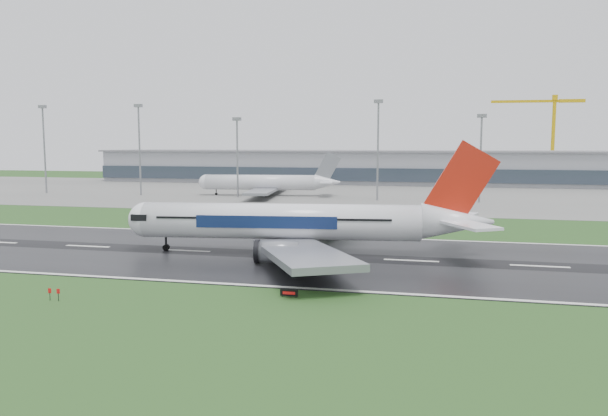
# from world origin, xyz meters

# --- Properties ---
(ground) EXTENTS (520.00, 520.00, 0.00)m
(ground) POSITION_xyz_m (0.00, 0.00, 0.00)
(ground) COLOR #204619
(ground) RESTS_ON ground
(runway) EXTENTS (400.00, 45.00, 0.10)m
(runway) POSITION_xyz_m (0.00, 0.00, 0.05)
(runway) COLOR black
(runway) RESTS_ON ground
(apron) EXTENTS (400.00, 130.00, 0.08)m
(apron) POSITION_xyz_m (0.00, 125.00, 0.04)
(apron) COLOR slate
(apron) RESTS_ON ground
(terminal) EXTENTS (240.00, 36.00, 15.00)m
(terminal) POSITION_xyz_m (0.00, 185.00, 7.50)
(terminal) COLOR gray
(terminal) RESTS_ON ground
(main_airliner) EXTENTS (71.15, 68.50, 18.93)m
(main_airliner) POSITION_xyz_m (21.61, 2.44, 9.57)
(main_airliner) COLOR white
(main_airliner) RESTS_ON runway
(parked_airliner) EXTENTS (58.78, 55.53, 15.67)m
(parked_airliner) POSITION_xyz_m (-17.09, 108.36, 7.92)
(parked_airliner) COLOR silver
(parked_airliner) RESTS_ON apron
(tower_crane) EXTENTS (42.42, 4.53, 42.01)m
(tower_crane) POSITION_xyz_m (97.50, 200.00, 21.00)
(tower_crane) COLOR #D3A60A
(tower_crane) RESTS_ON ground
(runway_sign) EXTENTS (2.31, 0.51, 1.04)m
(runway_sign) POSITION_xyz_m (25.87, -26.41, 0.52)
(runway_sign) COLOR black
(runway_sign) RESTS_ON ground
(floodmast_0) EXTENTS (0.64, 0.64, 32.54)m
(floodmast_0) POSITION_xyz_m (-103.30, 100.00, 16.27)
(floodmast_0) COLOR gray
(floodmast_0) RESTS_ON ground
(floodmast_1) EXTENTS (0.64, 0.64, 32.36)m
(floodmast_1) POSITION_xyz_m (-63.19, 100.00, 16.18)
(floodmast_1) COLOR gray
(floodmast_1) RESTS_ON ground
(floodmast_2) EXTENTS (0.64, 0.64, 27.17)m
(floodmast_2) POSITION_xyz_m (-25.23, 100.00, 13.59)
(floodmast_2) COLOR gray
(floodmast_2) RESTS_ON ground
(floodmast_3) EXTENTS (0.64, 0.64, 32.57)m
(floodmast_3) POSITION_xyz_m (24.49, 100.00, 16.28)
(floodmast_3) COLOR gray
(floodmast_3) RESTS_ON ground
(floodmast_4) EXTENTS (0.64, 0.64, 27.46)m
(floodmast_4) POSITION_xyz_m (57.63, 100.00, 13.73)
(floodmast_4) COLOR gray
(floodmast_4) RESTS_ON ground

